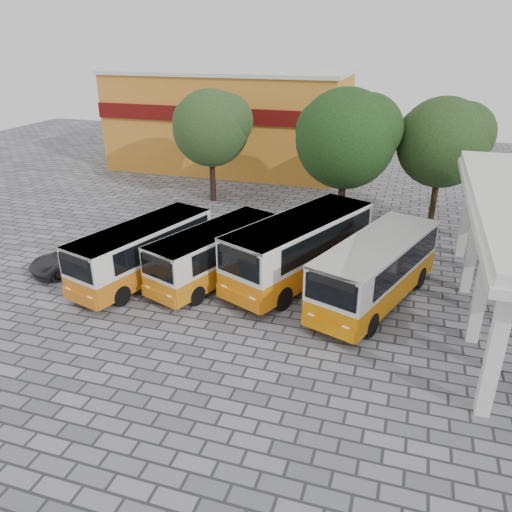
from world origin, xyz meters
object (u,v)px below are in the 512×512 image
(bus_centre_left, at_px, (215,251))
(bus_far_left, at_px, (143,249))
(bus_centre_right, at_px, (301,245))
(parked_car, at_px, (74,257))
(bus_far_right, at_px, (376,268))

(bus_centre_left, bearing_deg, bus_far_left, -143.36)
(bus_far_left, relative_size, bus_centre_right, 0.86)
(bus_centre_left, bearing_deg, bus_centre_right, 38.35)
(bus_centre_left, relative_size, parked_car, 1.76)
(bus_centre_right, xyz_separation_m, parked_car, (-11.26, -2.20, -1.21))
(bus_far_right, relative_size, parked_car, 1.97)
(bus_far_left, bearing_deg, bus_centre_right, 33.50)
(bus_centre_right, distance_m, bus_far_right, 3.84)
(bus_far_left, bearing_deg, bus_far_right, 21.89)
(bus_centre_right, height_order, parked_car, bus_centre_right)
(bus_far_left, relative_size, parked_car, 1.83)
(bus_far_right, height_order, parked_car, bus_far_right)
(bus_centre_left, height_order, bus_centre_right, bus_centre_right)
(bus_centre_left, bearing_deg, bus_far_right, 21.05)
(parked_car, bearing_deg, bus_far_left, 29.29)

